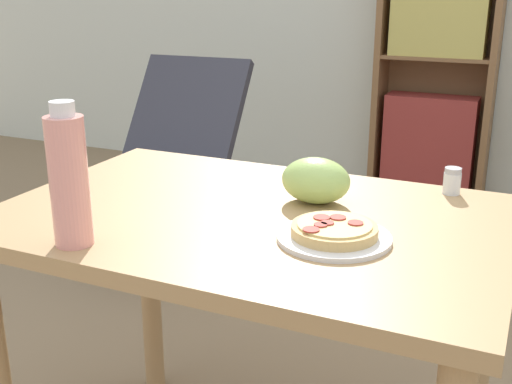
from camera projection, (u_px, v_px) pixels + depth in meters
name	position (u px, v px, depth m)	size (l,w,h in m)	color
dining_table	(251.00, 265.00, 1.42)	(1.08, 0.73, 0.77)	tan
pizza_on_plate	(334.00, 233.00, 1.23)	(0.22, 0.22, 0.04)	white
grape_bunch	(315.00, 181.00, 1.42)	(0.16, 0.12, 0.10)	#A8CC66
drink_bottle	(69.00, 179.00, 1.18)	(0.07, 0.07, 0.27)	pink
salt_shaker	(452.00, 181.00, 1.49)	(0.04, 0.04, 0.06)	white
lounge_chair_near	(170.00, 190.00, 3.06)	(0.58, 0.78, 0.88)	slate
bookshelf	(436.00, 70.00, 3.63)	(0.66, 0.27, 1.65)	brown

